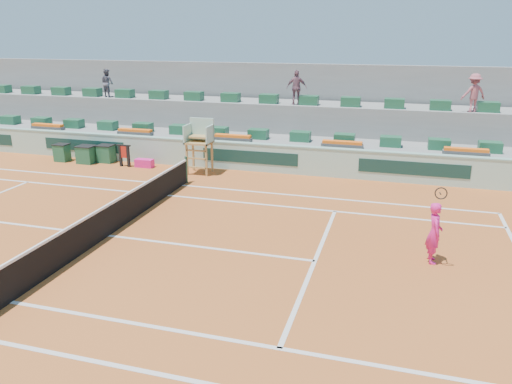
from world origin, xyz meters
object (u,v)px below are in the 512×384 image
Objects in this scene: umpire_chair at (200,139)px; tennis_player at (434,232)px; player_bag at (144,163)px; drink_cooler_a at (106,153)px.

umpire_chair is 1.05× the size of tennis_player.
tennis_player reaches higher than player_bag.
umpire_chair is at bearing -3.19° from player_bag.
player_bag is 2.23m from drink_cooler_a.
umpire_chair reaches higher than tennis_player.
player_bag is 1.01× the size of drink_cooler_a.
drink_cooler_a is 16.18m from tennis_player.
umpire_chair is 2.86× the size of drink_cooler_a.
player_bag is at bearing -8.68° from drink_cooler_a.
drink_cooler_a is at bearing 153.87° from tennis_player.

